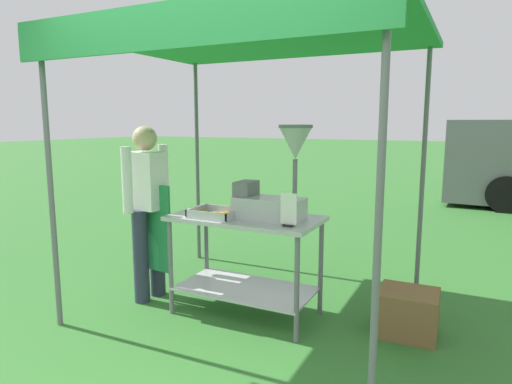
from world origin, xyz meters
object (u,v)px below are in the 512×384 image
(supply_crate, at_px, (408,312))
(menu_sign, at_px, (289,212))
(donut_cart, at_px, (245,244))
(stall_canopy, at_px, (250,44))
(donut_fryer, at_px, (276,185))
(donut_tray, at_px, (215,215))
(vendor, at_px, (148,204))

(supply_crate, bearing_deg, menu_sign, -153.65)
(donut_cart, bearing_deg, stall_canopy, 90.00)
(stall_canopy, height_order, menu_sign, stall_canopy)
(stall_canopy, bearing_deg, menu_sign, -31.29)
(donut_fryer, bearing_deg, supply_crate, 14.18)
(donut_cart, xyz_separation_m, supply_crate, (1.31, 0.23, -0.45))
(donut_tray, relative_size, menu_sign, 1.51)
(donut_cart, height_order, vendor, vendor)
(stall_canopy, bearing_deg, donut_fryer, -22.83)
(donut_tray, bearing_deg, stall_canopy, 50.09)
(donut_cart, distance_m, supply_crate, 1.40)
(stall_canopy, height_order, donut_fryer, stall_canopy)
(donut_fryer, bearing_deg, donut_tray, -166.00)
(donut_fryer, bearing_deg, vendor, -176.72)
(donut_fryer, height_order, vendor, donut_fryer)
(vendor, relative_size, supply_crate, 3.56)
(donut_fryer, height_order, menu_sign, donut_fryer)
(supply_crate, bearing_deg, vendor, -171.75)
(stall_canopy, distance_m, donut_fryer, 1.16)
(donut_fryer, distance_m, vendor, 1.28)
(donut_cart, relative_size, donut_fryer, 1.65)
(supply_crate, bearing_deg, stall_canopy, -174.11)
(stall_canopy, distance_m, donut_tray, 1.42)
(vendor, bearing_deg, menu_sign, -3.56)
(stall_canopy, xyz_separation_m, menu_sign, (0.47, -0.28, -1.30))
(stall_canopy, relative_size, donut_cart, 2.17)
(donut_tray, distance_m, menu_sign, 0.68)
(donut_fryer, xyz_separation_m, vendor, (-1.25, -0.07, -0.25))
(donut_tray, bearing_deg, donut_fryer, 14.00)
(stall_canopy, relative_size, donut_tray, 7.05)
(donut_tray, bearing_deg, menu_sign, -3.14)
(donut_cart, bearing_deg, donut_tray, -144.39)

